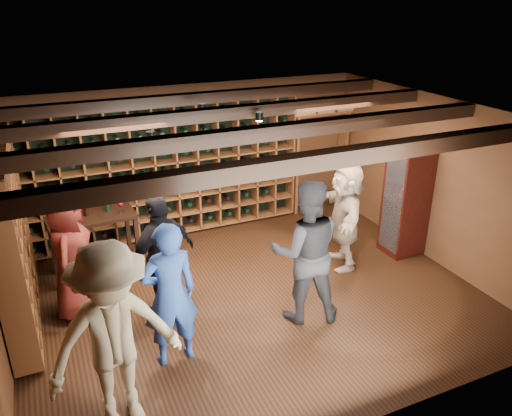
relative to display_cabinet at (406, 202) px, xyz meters
name	(u,v)px	position (x,y,z in m)	size (l,w,h in m)	color
ground	(251,295)	(-2.71, -0.20, -0.86)	(6.00, 6.00, 0.00)	black
room_shell	(248,122)	(-2.71, -0.15, 1.56)	(6.00, 6.00, 6.00)	brown
wine_rack_back	(165,171)	(-3.24, 2.13, 0.29)	(4.65, 0.30, 2.20)	brown
wine_rack_left	(11,233)	(-5.54, 0.62, 0.29)	(0.30, 2.65, 2.20)	brown
crate_shelf	(321,128)	(-0.31, 2.12, 0.71)	(1.20, 0.32, 2.07)	brown
display_cabinet	(406,202)	(0.00, 0.00, 0.00)	(0.55, 0.50, 1.75)	#350E0A
man_blue_shirt	(170,295)	(-4.03, -1.04, 0.00)	(0.62, 0.41, 1.70)	navy
man_grey_suit	(305,252)	(-2.29, -0.90, 0.08)	(0.91, 0.71, 1.86)	black
guest_red_floral	(71,255)	(-4.92, 0.35, -0.01)	(0.83, 0.54, 1.70)	maroon
guest_woman_black	(163,258)	(-3.89, -0.17, -0.02)	(0.98, 0.41, 1.67)	black
guest_khaki	(114,339)	(-4.71, -1.70, 0.11)	(1.25, 0.72, 1.93)	gray
guest_beige	(345,215)	(-1.08, 0.04, -0.04)	(1.51, 0.48, 1.63)	tan
tasting_table	(92,223)	(-4.55, 1.31, -0.05)	(1.26, 0.72, 1.19)	black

